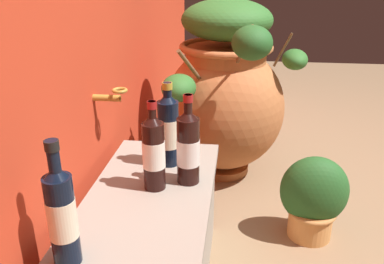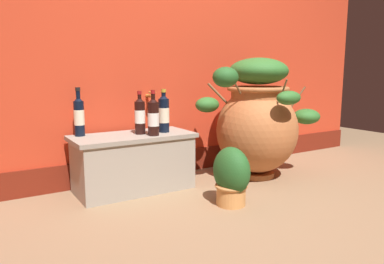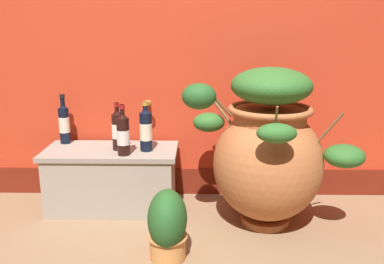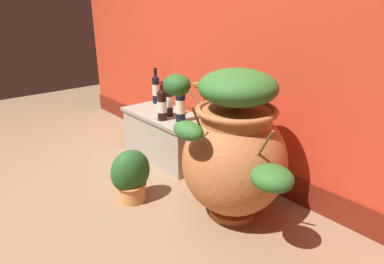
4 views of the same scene
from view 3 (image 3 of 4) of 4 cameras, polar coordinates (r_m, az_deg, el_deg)
back_wall at (r=2.85m, az=-1.83°, el=16.92°), size 4.40×0.33×2.60m
terracotta_urn at (r=2.44m, az=10.54°, el=-2.60°), size 1.01×0.74×0.95m
stone_ledge at (r=2.74m, az=-11.08°, el=-6.11°), size 0.85×0.41×0.41m
wine_bottle_left at (r=2.86m, az=-17.42°, el=1.30°), size 0.07×0.07×0.33m
wine_bottle_middle at (r=2.58m, az=-6.46°, el=0.48°), size 0.08×0.08×0.31m
wine_bottle_right at (r=2.51m, az=-9.59°, el=-0.20°), size 0.08×0.08×0.31m
wine_bottle_back at (r=2.62m, az=-10.33°, el=0.44°), size 0.07×0.07×0.30m
potted_shrub at (r=2.14m, az=-3.45°, el=-12.84°), size 0.21×0.28×0.38m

